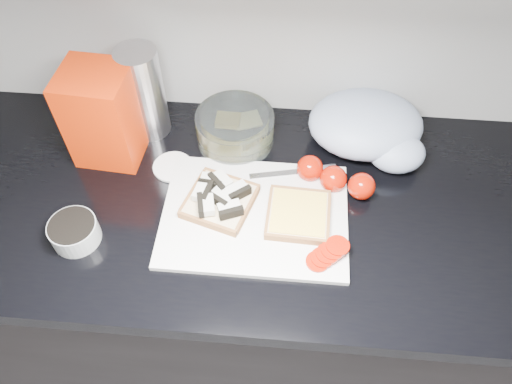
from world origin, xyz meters
TOP-DOWN VIEW (x-y plane):
  - base_cabinet at (0.00, 1.20)m, footprint 3.50×0.60m
  - countertop at (0.00, 1.20)m, footprint 3.50×0.64m
  - cutting_board at (0.09, 1.15)m, footprint 0.40×0.30m
  - bread_left at (0.01, 1.17)m, footprint 0.18×0.18m
  - bread_right at (0.19, 1.15)m, footprint 0.14×0.14m
  - tomato_slices at (0.25, 1.06)m, footprint 0.10×0.09m
  - knife at (0.20, 1.28)m, footprint 0.20×0.06m
  - seed_tub at (-0.28, 1.06)m, footprint 0.10×0.10m
  - tub_lid at (-0.11, 1.28)m, footprint 0.12×0.12m
  - glass_bowl at (0.03, 1.38)m, footprint 0.19×0.19m
  - bread_bag at (-0.26, 1.32)m, footprint 0.16×0.15m
  - steel_canister at (-0.19, 1.40)m, footprint 0.10×0.10m
  - grocery_bag at (0.34, 1.39)m, footprint 0.29×0.25m
  - whole_tomatoes at (0.26, 1.25)m, footprint 0.18×0.10m

SIDE VIEW (x-z plane):
  - base_cabinet at x=0.00m, z-range 0.00..0.86m
  - countertop at x=0.00m, z-range 0.86..0.90m
  - tub_lid at x=-0.11m, z-range 0.90..0.91m
  - cutting_board at x=0.09m, z-range 0.90..0.91m
  - knife at x=0.20m, z-range 0.91..0.92m
  - bread_right at x=0.19m, z-range 0.91..0.93m
  - tomato_slices at x=0.25m, z-range 0.91..0.93m
  - bread_left at x=0.01m, z-range 0.90..0.95m
  - seed_tub at x=-0.28m, z-range 0.90..0.95m
  - whole_tomatoes at x=0.26m, z-range 0.90..0.96m
  - glass_bowl at x=0.03m, z-range 0.90..0.98m
  - grocery_bag at x=0.34m, z-range 0.90..1.02m
  - bread_bag at x=-0.26m, z-range 0.90..1.13m
  - steel_canister at x=-0.19m, z-range 0.90..1.13m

